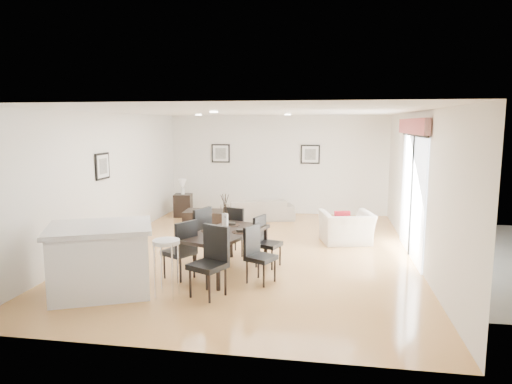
% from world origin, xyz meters
% --- Properties ---
extents(ground, '(8.00, 8.00, 0.00)m').
position_xyz_m(ground, '(0.00, 0.00, 0.00)').
color(ground, tan).
rests_on(ground, ground).
extents(wall_back, '(6.00, 0.04, 2.70)m').
position_xyz_m(wall_back, '(0.00, 4.00, 1.35)').
color(wall_back, white).
rests_on(wall_back, ground).
extents(wall_front, '(6.00, 0.04, 2.70)m').
position_xyz_m(wall_front, '(0.00, -4.00, 1.35)').
color(wall_front, white).
rests_on(wall_front, ground).
extents(wall_left, '(0.04, 8.00, 2.70)m').
position_xyz_m(wall_left, '(-3.00, 0.00, 1.35)').
color(wall_left, white).
rests_on(wall_left, ground).
extents(wall_right, '(0.04, 8.00, 2.70)m').
position_xyz_m(wall_right, '(3.00, 0.00, 1.35)').
color(wall_right, white).
rests_on(wall_right, ground).
extents(ceiling, '(6.00, 8.00, 0.02)m').
position_xyz_m(ceiling, '(0.00, 0.00, 2.70)').
color(ceiling, white).
rests_on(ceiling, wall_back).
extents(sofa, '(2.01, 1.26, 0.55)m').
position_xyz_m(sofa, '(-0.40, 2.96, 0.27)').
color(sofa, gray).
rests_on(sofa, ground).
extents(armchair, '(1.20, 1.11, 0.66)m').
position_xyz_m(armchair, '(1.81, 0.96, 0.33)').
color(armchair, beige).
rests_on(armchair, ground).
extents(dining_table, '(1.33, 1.85, 0.70)m').
position_xyz_m(dining_table, '(-0.26, -1.28, 0.63)').
color(dining_table, black).
rests_on(dining_table, ground).
extents(dining_chair_wnear, '(0.59, 0.59, 0.96)m').
position_xyz_m(dining_chair_wnear, '(-0.86, -1.74, 0.54)').
color(dining_chair_wnear, black).
rests_on(dining_chair_wnear, ground).
extents(dining_chair_wfar, '(0.60, 0.60, 1.02)m').
position_xyz_m(dining_chair_wfar, '(-0.85, -0.90, 0.57)').
color(dining_chair_wfar, black).
rests_on(dining_chair_wfar, ground).
extents(dining_chair_enear, '(0.53, 0.53, 0.89)m').
position_xyz_m(dining_chair_enear, '(0.34, -1.67, 0.50)').
color(dining_chair_enear, black).
rests_on(dining_chair_enear, ground).
extents(dining_chair_efar, '(0.51, 0.51, 0.88)m').
position_xyz_m(dining_chair_efar, '(0.34, -0.84, 0.49)').
color(dining_chair_efar, black).
rests_on(dining_chair_efar, ground).
extents(dining_chair_head, '(0.61, 0.61, 1.02)m').
position_xyz_m(dining_chair_head, '(-0.22, -2.32, 0.57)').
color(dining_chair_head, black).
rests_on(dining_chair_head, ground).
extents(dining_chair_foot, '(0.52, 0.52, 0.93)m').
position_xyz_m(dining_chair_foot, '(-0.28, -0.24, 0.52)').
color(dining_chair_foot, black).
rests_on(dining_chair_foot, ground).
extents(vase, '(0.83, 1.27, 0.64)m').
position_xyz_m(vase, '(-0.26, -1.28, 0.96)').
color(vase, white).
rests_on(vase, dining_table).
extents(coffee_table, '(1.09, 0.70, 0.42)m').
position_xyz_m(coffee_table, '(-1.43, 1.84, 0.21)').
color(coffee_table, black).
rests_on(coffee_table, ground).
extents(side_table, '(0.51, 0.51, 0.60)m').
position_xyz_m(side_table, '(-2.44, 3.09, 0.30)').
color(side_table, black).
rests_on(side_table, ground).
extents(table_lamp, '(0.21, 0.21, 0.40)m').
position_xyz_m(table_lamp, '(-2.44, 3.09, 0.86)').
color(table_lamp, white).
rests_on(table_lamp, side_table).
extents(cushion, '(0.33, 0.16, 0.32)m').
position_xyz_m(cushion, '(1.71, 0.86, 0.54)').
color(cushion, maroon).
rests_on(cushion, armchair).
extents(kitchen_island, '(1.78, 1.61, 1.02)m').
position_xyz_m(kitchen_island, '(-1.84, -2.51, 0.52)').
color(kitchen_island, white).
rests_on(kitchen_island, ground).
extents(bar_stool, '(0.39, 0.39, 0.85)m').
position_xyz_m(bar_stool, '(-0.83, -2.51, 0.73)').
color(bar_stool, silver).
rests_on(bar_stool, ground).
extents(framed_print_back_left, '(0.52, 0.04, 0.52)m').
position_xyz_m(framed_print_back_left, '(-1.60, 3.97, 1.65)').
color(framed_print_back_left, black).
rests_on(framed_print_back_left, wall_back).
extents(framed_print_back_right, '(0.52, 0.04, 0.52)m').
position_xyz_m(framed_print_back_right, '(0.90, 3.97, 1.65)').
color(framed_print_back_right, black).
rests_on(framed_print_back_right, wall_back).
extents(framed_print_left_wall, '(0.04, 0.52, 0.52)m').
position_xyz_m(framed_print_left_wall, '(-2.97, -0.20, 1.65)').
color(framed_print_left_wall, black).
rests_on(framed_print_left_wall, wall_left).
extents(sliding_door, '(0.12, 2.70, 2.57)m').
position_xyz_m(sliding_door, '(2.96, 0.30, 1.66)').
color(sliding_door, white).
rests_on(sliding_door, wall_right).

